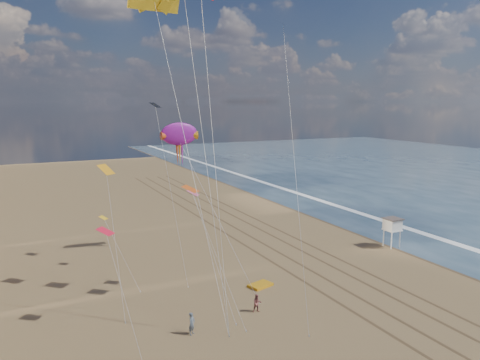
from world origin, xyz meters
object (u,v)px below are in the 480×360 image
(kite_flyer_b, at_px, (257,303))
(grounded_kite, at_px, (260,285))
(kite_flyer_a, at_px, (192,323))
(lifeguard_stand, at_px, (392,225))
(show_kite, at_px, (179,134))

(kite_flyer_b, bearing_deg, grounded_kite, 72.92)
(kite_flyer_a, bearing_deg, lifeguard_stand, -20.28)
(lifeguard_stand, bearing_deg, kite_flyer_a, -161.29)
(grounded_kite, height_order, show_kite, show_kite)
(grounded_kite, distance_m, kite_flyer_a, 11.14)
(grounded_kite, height_order, kite_flyer_a, kite_flyer_a)
(grounded_kite, xyz_separation_m, show_kite, (-3.20, 14.25, 13.91))
(kite_flyer_a, bearing_deg, kite_flyer_b, -27.88)
(lifeguard_stand, bearing_deg, kite_flyer_b, -159.33)
(show_kite, xyz_separation_m, kite_flyer_b, (0.29, -19.09, -13.25))
(lifeguard_stand, relative_size, kite_flyer_a, 2.05)
(grounded_kite, relative_size, kite_flyer_b, 1.43)
(kite_flyer_a, bearing_deg, grounded_kite, -5.73)
(show_kite, xyz_separation_m, kite_flyer_a, (-6.09, -20.34, -13.15))
(lifeguard_stand, distance_m, kite_flyer_b, 25.25)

